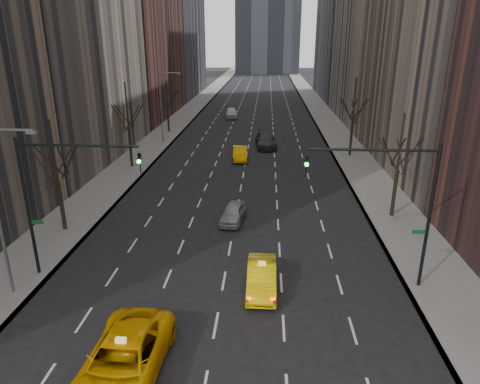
# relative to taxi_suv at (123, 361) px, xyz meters

# --- Properties ---
(sidewalk_left) EXTENTS (4.50, 320.00, 0.15)m
(sidewalk_left) POSITION_rel_taxi_suv_xyz_m (-8.98, 65.66, -0.82)
(sidewalk_left) COLOR slate
(sidewalk_left) RESTS_ON ground
(sidewalk_right) EXTENTS (4.50, 320.00, 0.15)m
(sidewalk_right) POSITION_rel_taxi_suv_xyz_m (15.52, 65.66, -0.82)
(sidewalk_right) COLOR slate
(sidewalk_right) RESTS_ON ground
(tree_lw_b) EXTENTS (3.36, 3.50, 7.82)m
(tree_lw_b) POSITION_rel_taxi_suv_xyz_m (-8.73, 13.66, 2.83)
(tree_lw_b) COLOR black
(tree_lw_b) RESTS_ON ground
(tree_lw_c) EXTENTS (3.36, 3.50, 8.74)m
(tree_lw_c) POSITION_rel_taxi_suv_xyz_m (-8.73, 29.66, 3.14)
(tree_lw_c) COLOR black
(tree_lw_c) RESTS_ON ground
(tree_lw_d) EXTENTS (3.36, 3.50, 7.36)m
(tree_lw_d) POSITION_rel_taxi_suv_xyz_m (-8.73, 47.66, 2.67)
(tree_lw_d) COLOR black
(tree_lw_d) RESTS_ON ground
(tree_rw_b) EXTENTS (3.36, 3.50, 7.82)m
(tree_rw_b) POSITION_rel_taxi_suv_xyz_m (15.27, 17.66, 2.83)
(tree_rw_b) COLOR black
(tree_rw_b) RESTS_ON ground
(tree_rw_c) EXTENTS (3.36, 3.50, 8.74)m
(tree_rw_c) POSITION_rel_taxi_suv_xyz_m (15.27, 35.66, 3.14)
(tree_rw_c) COLOR black
(tree_rw_c) RESTS_ON ground
(traffic_mast_left) EXTENTS (6.69, 0.39, 8.00)m
(traffic_mast_left) POSITION_rel_taxi_suv_xyz_m (-5.84, 7.66, 4.59)
(traffic_mast_left) COLOR black
(traffic_mast_left) RESTS_ON ground
(traffic_mast_right) EXTENTS (6.69, 0.39, 8.00)m
(traffic_mast_right) POSITION_rel_taxi_suv_xyz_m (12.38, 7.66, 4.59)
(traffic_mast_right) COLOR black
(traffic_mast_right) RESTS_ON ground
(streetlight_near) EXTENTS (2.83, 0.22, 9.00)m
(streetlight_near) POSITION_rel_taxi_suv_xyz_m (-7.57, 5.66, 4.72)
(streetlight_near) COLOR slate
(streetlight_near) RESTS_ON ground
(streetlight_far) EXTENTS (2.83, 0.22, 9.00)m
(streetlight_far) POSITION_rel_taxi_suv_xyz_m (-7.57, 40.66, 4.72)
(streetlight_far) COLOR slate
(streetlight_far) RESTS_ON ground
(taxi_suv) EXTENTS (3.16, 6.52, 1.79)m
(taxi_suv) POSITION_rel_taxi_suv_xyz_m (0.00, 0.00, 0.00)
(taxi_suv) COLOR #F5AC05
(taxi_suv) RESTS_ON ground
(taxi_sedan) EXTENTS (1.57, 4.47, 1.47)m
(taxi_sedan) POSITION_rel_taxi_suv_xyz_m (5.41, 6.96, -0.16)
(taxi_sedan) COLOR yellow
(taxi_sedan) RESTS_ON ground
(silver_sedan_ahead) EXTENTS (2.05, 4.07, 1.33)m
(silver_sedan_ahead) POSITION_rel_taxi_suv_xyz_m (3.15, 16.08, -0.23)
(silver_sedan_ahead) COLOR gray
(silver_sedan_ahead) RESTS_ON ground
(far_taxi) EXTENTS (1.83, 4.58, 1.48)m
(far_taxi) POSITION_rel_taxi_suv_xyz_m (2.61, 33.34, -0.15)
(far_taxi) COLOR #F4AB05
(far_taxi) RESTS_ON ground
(far_suv_grey) EXTENTS (3.00, 6.27, 1.76)m
(far_suv_grey) POSITION_rel_taxi_suv_xyz_m (5.47, 39.61, -0.01)
(far_suv_grey) COLOR #303035
(far_suv_grey) RESTS_ON ground
(far_car_white) EXTENTS (2.58, 5.22, 1.71)m
(far_car_white) POSITION_rel_taxi_suv_xyz_m (-0.57, 60.31, -0.04)
(far_car_white) COLOR silver
(far_car_white) RESTS_ON ground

